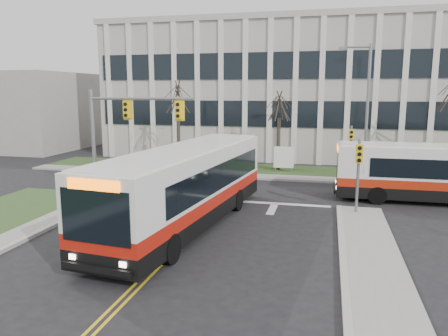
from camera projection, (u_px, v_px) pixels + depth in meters
ground at (172, 251)px, 16.82m from camera, size 120.00×120.00×0.00m
sidewalk_cross at (316, 179)px, 30.21m from camera, size 44.00×1.60×0.14m
building_lawn at (317, 172)px, 32.90m from camera, size 44.00×5.00×0.12m
office_building at (323, 92)px, 43.36m from camera, size 40.00×16.00×12.00m
building_annex at (27, 111)px, 47.00m from camera, size 12.00×12.00×8.00m
mast_arm_signal at (120, 125)px, 24.23m from camera, size 6.11×0.38×6.20m
signal_pole_near at (359, 166)px, 21.34m from camera, size 0.34×0.39×3.80m
signal_pole_far at (351, 145)px, 29.48m from camera, size 0.34×0.39×3.80m
streetlight at (365, 105)px, 29.58m from camera, size 2.15×0.25×9.20m
directory_sign at (284, 158)px, 32.80m from camera, size 1.50×0.12×2.00m
tree_left at (178, 99)px, 34.48m from camera, size 1.80×1.80×7.70m
tree_mid at (279, 107)px, 32.94m from camera, size 1.80×1.80×6.82m
bus_main at (186, 188)px, 19.67m from camera, size 4.37×13.54×3.55m
bus_cross at (448, 175)px, 23.85m from camera, size 11.76×2.60×3.13m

